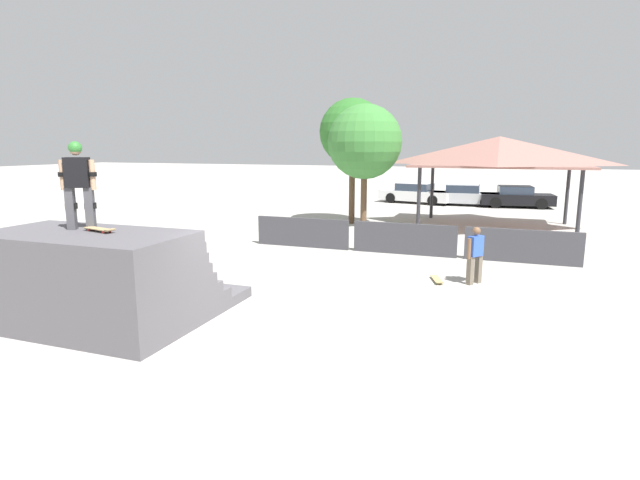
{
  "coord_description": "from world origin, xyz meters",
  "views": [
    {
      "loc": [
        4.14,
        -8.89,
        3.58
      ],
      "look_at": [
        -0.44,
        3.68,
        1.06
      ],
      "focal_mm": 28.0,
      "sensor_mm": 36.0,
      "label": 1
    }
  ],
  "objects_px": {
    "bystander_walking": "(475,252)",
    "skateboard_on_deck": "(100,229)",
    "parked_car_silver": "(464,195)",
    "skater_on_deck": "(78,179)",
    "tree_far_back": "(353,132)",
    "skateboard_on_ground": "(437,279)",
    "tree_beside_pavilion": "(365,142)",
    "parked_car_white": "(416,194)",
    "parked_car_black": "(516,197)"
  },
  "relations": [
    {
      "from": "parked_car_white",
      "to": "skater_on_deck",
      "type": "bearing_deg",
      "value": -84.7
    },
    {
      "from": "parked_car_silver",
      "to": "parked_car_black",
      "type": "xyz_separation_m",
      "value": [
        2.99,
        -0.0,
        0.0
      ]
    },
    {
      "from": "parked_car_white",
      "to": "parked_car_black",
      "type": "height_order",
      "value": "same"
    },
    {
      "from": "bystander_walking",
      "to": "parked_car_silver",
      "type": "distance_m",
      "value": 18.44
    },
    {
      "from": "bystander_walking",
      "to": "skater_on_deck",
      "type": "bearing_deg",
      "value": -16.81
    },
    {
      "from": "skater_on_deck",
      "to": "skateboard_on_deck",
      "type": "height_order",
      "value": "skater_on_deck"
    },
    {
      "from": "parked_car_silver",
      "to": "bystander_walking",
      "type": "bearing_deg",
      "value": -85.56
    },
    {
      "from": "bystander_walking",
      "to": "parked_car_silver",
      "type": "xyz_separation_m",
      "value": [
        -1.59,
        18.37,
        -0.24
      ]
    },
    {
      "from": "tree_beside_pavilion",
      "to": "skater_on_deck",
      "type": "bearing_deg",
      "value": -98.82
    },
    {
      "from": "skater_on_deck",
      "to": "tree_beside_pavilion",
      "type": "relative_size",
      "value": 0.32
    },
    {
      "from": "parked_car_white",
      "to": "parked_car_silver",
      "type": "xyz_separation_m",
      "value": [
        2.99,
        -0.22,
        -0.0
      ]
    },
    {
      "from": "skater_on_deck",
      "to": "tree_beside_pavilion",
      "type": "height_order",
      "value": "tree_beside_pavilion"
    },
    {
      "from": "skateboard_on_ground",
      "to": "parked_car_white",
      "type": "xyz_separation_m",
      "value": [
        -3.65,
        18.72,
        0.55
      ]
    },
    {
      "from": "tree_far_back",
      "to": "skateboard_on_ground",
      "type": "bearing_deg",
      "value": -60.88
    },
    {
      "from": "skater_on_deck",
      "to": "tree_beside_pavilion",
      "type": "bearing_deg",
      "value": 55.51
    },
    {
      "from": "skater_on_deck",
      "to": "bystander_walking",
      "type": "xyz_separation_m",
      "value": [
        7.4,
        5.66,
        -2.08
      ]
    },
    {
      "from": "tree_beside_pavilion",
      "to": "skateboard_on_deck",
      "type": "bearing_deg",
      "value": -96.44
    },
    {
      "from": "skateboard_on_deck",
      "to": "tree_beside_pavilion",
      "type": "bearing_deg",
      "value": 97.25
    },
    {
      "from": "tree_beside_pavilion",
      "to": "parked_car_black",
      "type": "distance_m",
      "value": 12.51
    },
    {
      "from": "parked_car_black",
      "to": "bystander_walking",
      "type": "bearing_deg",
      "value": -101.24
    },
    {
      "from": "tree_beside_pavilion",
      "to": "parked_car_white",
      "type": "distance_m",
      "value": 10.83
    },
    {
      "from": "bystander_walking",
      "to": "parked_car_black",
      "type": "distance_m",
      "value": 18.42
    },
    {
      "from": "skater_on_deck",
      "to": "parked_car_white",
      "type": "xyz_separation_m",
      "value": [
        2.82,
        24.25,
        -2.33
      ]
    },
    {
      "from": "skater_on_deck",
      "to": "tree_far_back",
      "type": "distance_m",
      "value": 14.77
    },
    {
      "from": "tree_beside_pavilion",
      "to": "parked_car_white",
      "type": "xyz_separation_m",
      "value": [
        0.66,
        10.35,
        -3.15
      ]
    },
    {
      "from": "bystander_walking",
      "to": "parked_car_silver",
      "type": "relative_size",
      "value": 0.36
    },
    {
      "from": "tree_far_back",
      "to": "bystander_walking",
      "type": "bearing_deg",
      "value": -56.21
    },
    {
      "from": "skater_on_deck",
      "to": "parked_car_silver",
      "type": "xyz_separation_m",
      "value": [
        5.8,
        24.03,
        -2.33
      ]
    },
    {
      "from": "bystander_walking",
      "to": "skateboard_on_deck",
      "type": "bearing_deg",
      "value": -13.93
    },
    {
      "from": "parked_car_white",
      "to": "parked_car_black",
      "type": "distance_m",
      "value": 5.98
    },
    {
      "from": "parked_car_silver",
      "to": "parked_car_white",
      "type": "bearing_deg",
      "value": 175.36
    },
    {
      "from": "tree_far_back",
      "to": "parked_car_black",
      "type": "relative_size",
      "value": 1.34
    },
    {
      "from": "skateboard_on_ground",
      "to": "tree_beside_pavilion",
      "type": "distance_m",
      "value": 10.11
    },
    {
      "from": "skateboard_on_ground",
      "to": "parked_car_black",
      "type": "bearing_deg",
      "value": 153.78
    },
    {
      "from": "parked_car_silver",
      "to": "skateboard_on_deck",
      "type": "bearing_deg",
      "value": -102.73
    },
    {
      "from": "parked_car_white",
      "to": "parked_car_silver",
      "type": "bearing_deg",
      "value": 7.8
    },
    {
      "from": "parked_car_black",
      "to": "parked_car_silver",
      "type": "bearing_deg",
      "value": 173.08
    },
    {
      "from": "skateboard_on_ground",
      "to": "parked_car_silver",
      "type": "relative_size",
      "value": 0.21
    },
    {
      "from": "skater_on_deck",
      "to": "skateboard_on_ground",
      "type": "height_order",
      "value": "skater_on_deck"
    },
    {
      "from": "bystander_walking",
      "to": "tree_far_back",
      "type": "height_order",
      "value": "tree_far_back"
    },
    {
      "from": "skater_on_deck",
      "to": "skateboard_on_ground",
      "type": "distance_m",
      "value": 8.98
    },
    {
      "from": "skater_on_deck",
      "to": "bystander_walking",
      "type": "bearing_deg",
      "value": 11.76
    },
    {
      "from": "skateboard_on_deck",
      "to": "tree_beside_pavilion",
      "type": "xyz_separation_m",
      "value": [
        1.58,
        14.03,
        1.77
      ]
    },
    {
      "from": "tree_beside_pavilion",
      "to": "parked_car_silver",
      "type": "bearing_deg",
      "value": 70.2
    },
    {
      "from": "skater_on_deck",
      "to": "parked_car_white",
      "type": "relative_size",
      "value": 0.36
    },
    {
      "from": "tree_beside_pavilion",
      "to": "skateboard_on_ground",
      "type": "bearing_deg",
      "value": -62.78
    },
    {
      "from": "skateboard_on_ground",
      "to": "tree_beside_pavilion",
      "type": "bearing_deg",
      "value": -171.82
    },
    {
      "from": "skater_on_deck",
      "to": "tree_far_back",
      "type": "xyz_separation_m",
      "value": [
        1.38,
        14.65,
        1.26
      ]
    },
    {
      "from": "skateboard_on_deck",
      "to": "parked_car_white",
      "type": "relative_size",
      "value": 0.17
    },
    {
      "from": "skateboard_on_ground",
      "to": "tree_beside_pavilion",
      "type": "xyz_separation_m",
      "value": [
        -4.3,
        8.37,
        3.7
      ]
    }
  ]
}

